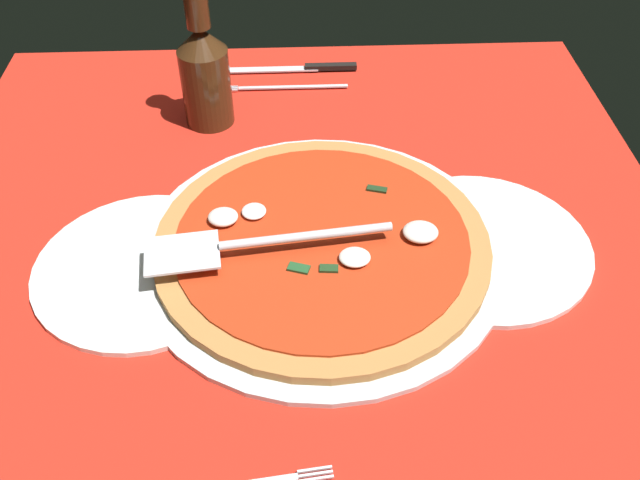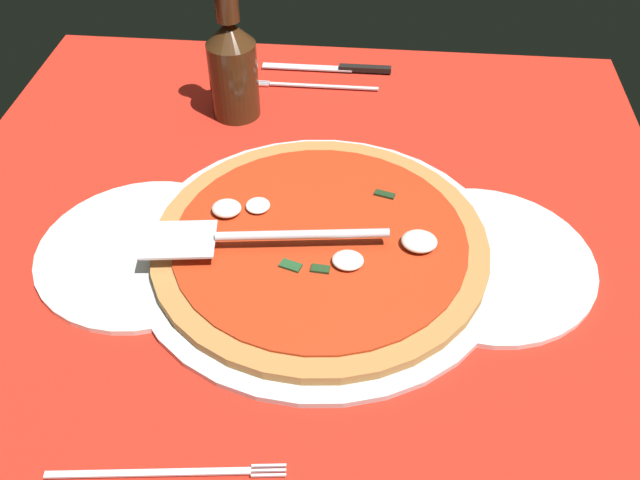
{
  "view_description": "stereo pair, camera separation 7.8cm",
  "coord_description": "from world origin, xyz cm",
  "px_view_note": "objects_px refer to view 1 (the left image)",
  "views": [
    {
      "loc": [
        -0.21,
        59.6,
        55.44
      ],
      "look_at": [
        -2.7,
        3.14,
        2.11
      ],
      "focal_mm": 38.83,
      "sensor_mm": 36.0,
      "label": 1
    },
    {
      "loc": [
        -7.97,
        59.41,
        55.44
      ],
      "look_at": [
        -2.7,
        3.14,
        2.11
      ],
      "focal_mm": 38.83,
      "sensor_mm": 36.0,
      "label": 2
    }
  ],
  "objects_px": {
    "place_setting_near": "(292,79)",
    "beer_bottle": "(203,70)",
    "pizza_server": "(252,243)",
    "dinner_plate_right": "(142,268)",
    "pizza": "(320,242)",
    "dinner_plate_left": "(480,246)"
  },
  "relations": [
    {
      "from": "place_setting_near",
      "to": "beer_bottle",
      "type": "relative_size",
      "value": 0.96
    },
    {
      "from": "pizza_server",
      "to": "place_setting_near",
      "type": "height_order",
      "value": "pizza_server"
    },
    {
      "from": "pizza",
      "to": "beer_bottle",
      "type": "distance_m",
      "value": 0.32
    },
    {
      "from": "dinner_plate_left",
      "to": "pizza_server",
      "type": "distance_m",
      "value": 0.26
    },
    {
      "from": "pizza_server",
      "to": "beer_bottle",
      "type": "relative_size",
      "value": 1.22
    },
    {
      "from": "dinner_plate_right",
      "to": "place_setting_near",
      "type": "height_order",
      "value": "place_setting_near"
    },
    {
      "from": "place_setting_near",
      "to": "beer_bottle",
      "type": "height_order",
      "value": "beer_bottle"
    },
    {
      "from": "place_setting_near",
      "to": "dinner_plate_left",
      "type": "bearing_deg",
      "value": 118.9
    },
    {
      "from": "pizza_server",
      "to": "beer_bottle",
      "type": "distance_m",
      "value": 0.31
    },
    {
      "from": "dinner_plate_left",
      "to": "place_setting_near",
      "type": "height_order",
      "value": "place_setting_near"
    },
    {
      "from": "dinner_plate_left",
      "to": "pizza",
      "type": "xyz_separation_m",
      "value": [
        0.18,
        -0.0,
        0.01
      ]
    },
    {
      "from": "pizza_server",
      "to": "dinner_plate_right",
      "type": "bearing_deg",
      "value": -8.87
    },
    {
      "from": "dinner_plate_left",
      "to": "place_setting_near",
      "type": "distance_m",
      "value": 0.44
    },
    {
      "from": "pizza_server",
      "to": "pizza",
      "type": "bearing_deg",
      "value": -168.59
    },
    {
      "from": "dinner_plate_right",
      "to": "pizza_server",
      "type": "relative_size",
      "value": 0.9
    },
    {
      "from": "dinner_plate_left",
      "to": "dinner_plate_right",
      "type": "bearing_deg",
      "value": 2.92
    },
    {
      "from": "beer_bottle",
      "to": "pizza_server",
      "type": "bearing_deg",
      "value": 103.54
    },
    {
      "from": "place_setting_near",
      "to": "beer_bottle",
      "type": "xyz_separation_m",
      "value": [
        0.12,
        0.11,
        0.08
      ]
    },
    {
      "from": "place_setting_near",
      "to": "beer_bottle",
      "type": "distance_m",
      "value": 0.18
    },
    {
      "from": "dinner_plate_right",
      "to": "beer_bottle",
      "type": "relative_size",
      "value": 1.09
    },
    {
      "from": "dinner_plate_right",
      "to": "pizza_server",
      "type": "bearing_deg",
      "value": 178.26
    },
    {
      "from": "pizza_server",
      "to": "beer_bottle",
      "type": "bearing_deg",
      "value": -83.59
    }
  ]
}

